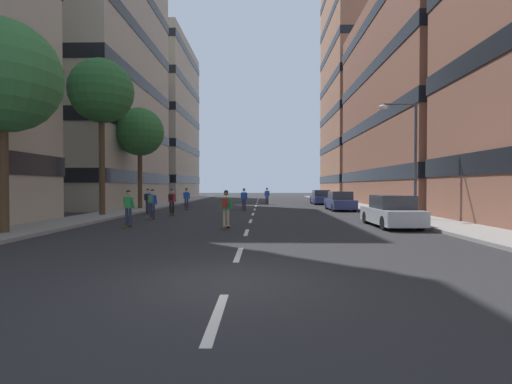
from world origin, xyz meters
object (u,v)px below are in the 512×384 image
skater_3 (128,206)px  parked_car_far (391,212)px  skater_6 (226,206)px  skater_4 (152,202)px  street_tree_far (2,76)px  parked_car_near (321,198)px  streetlamp_right (409,147)px  skater_1 (172,200)px  parked_car_mid (340,202)px  skater_5 (148,200)px  street_tree_mid (101,92)px  skater_7 (267,195)px  skater_0 (187,198)px  street_tree_near (140,132)px  skater_2 (244,198)px

skater_3 → parked_car_far: bearing=1.2°
parked_car_far → skater_6: 7.95m
skater_4 → street_tree_far: bearing=-116.9°
parked_car_near → skater_6: skater_6 is taller
streetlamp_right → skater_4: 15.07m
skater_1 → parked_car_far: bearing=-29.0°
parked_car_mid → skater_5: size_ratio=2.47×
street_tree_mid → skater_4: (3.68, -1.60, -6.90)m
skater_5 → skater_7: 16.34m
skater_3 → skater_7: size_ratio=1.00×
skater_0 → skater_4: same height
parked_car_mid → skater_6: 14.92m
parked_car_far → skater_4: 13.27m
skater_0 → parked_car_far: bearing=-45.5°
street_tree_near → street_tree_far: (0.00, -16.07, -0.14)m
parked_car_near → skater_5: (-14.16, -14.31, 0.32)m
parked_car_mid → street_tree_mid: size_ratio=0.45×
skater_0 → skater_4: (-0.14, -9.09, 0.03)m
street_tree_mid → streetlamp_right: street_tree_mid is taller
skater_3 → skater_5: 7.86m
skater_0 → street_tree_near: bearing=-175.7°
parked_car_mid → skater_3: bearing=-136.3°
parked_car_mid → streetlamp_right: size_ratio=0.68×
street_tree_mid → skater_5: street_tree_mid is taller
parked_car_near → skater_7: skater_7 is taller
parked_car_near → skater_7: bearing=-177.0°
street_tree_mid → skater_2: street_tree_mid is taller
street_tree_far → skater_6: (8.50, 2.71, -5.25)m
parked_car_mid → skater_1: (-12.34, -5.01, 0.32)m
street_tree_near → skater_5: (2.25, -5.11, -5.39)m
street_tree_mid → skater_1: (4.07, 1.48, -6.90)m
parked_car_mid → skater_4: bearing=-147.5°
parked_car_far → skater_3: 12.67m
street_tree_far → streetlamp_right: size_ratio=1.29×
skater_6 → skater_7: (2.14, 22.26, -0.03)m
skater_7 → parked_car_near: bearing=3.0°
skater_1 → skater_6: same height
street_tree_mid → skater_3: 9.68m
street_tree_mid → skater_4: 7.98m
skater_1 → skater_6: 8.83m
skater_3 → skater_4: (-0.07, 4.01, 0.03)m
streetlamp_right → skater_3: bearing=-167.5°
parked_car_near → skater_0: skater_0 is taller
parked_car_mid → street_tree_mid: (-16.41, -6.49, 7.22)m
streetlamp_right → skater_5: size_ratio=3.65×
skater_0 → parked_car_near: bearing=35.3°
skater_5 → skater_7: bearing=59.1°
skater_7 → skater_6: bearing=-95.5°
street_tree_mid → skater_0: size_ratio=5.53×
parked_car_near → streetlamp_right: size_ratio=0.68×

